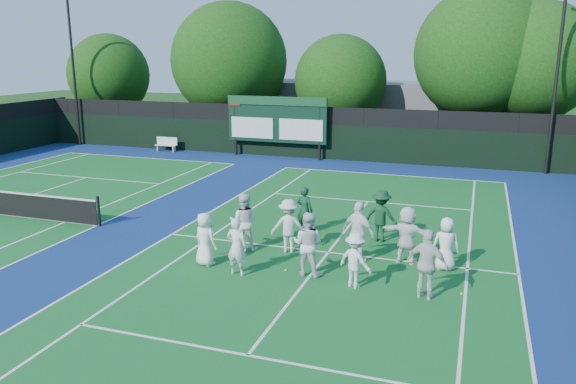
% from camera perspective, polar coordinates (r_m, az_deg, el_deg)
% --- Properties ---
extents(ground, '(120.00, 120.00, 0.00)m').
position_cam_1_polar(ground, '(16.58, 3.22, -7.31)').
color(ground, '#153A0F').
rests_on(ground, ground).
extents(court_apron, '(34.00, 32.00, 0.01)m').
position_cam_1_polar(court_apron, '(19.77, -12.99, -4.07)').
color(court_apron, navy).
rests_on(court_apron, ground).
extents(near_court, '(11.05, 23.85, 0.01)m').
position_cam_1_polar(near_court, '(17.48, 4.11, -6.14)').
color(near_court, '#125A23').
rests_on(near_court, ground).
extents(back_fence, '(34.00, 0.08, 3.00)m').
position_cam_1_polar(back_fence, '(32.83, 0.73, 5.89)').
color(back_fence, black).
rests_on(back_fence, ground).
extents(scoreboard, '(6.00, 0.21, 3.55)m').
position_cam_1_polar(scoreboard, '(32.66, -1.19, 7.32)').
color(scoreboard, black).
rests_on(scoreboard, ground).
extents(clubhouse, '(18.00, 6.00, 4.00)m').
position_cam_1_polar(clubhouse, '(39.57, 9.98, 8.02)').
color(clubhouse, slate).
rests_on(clubhouse, ground).
extents(light_pole_left, '(1.20, 0.30, 10.12)m').
position_cam_1_polar(light_pole_left, '(39.57, -21.14, 13.55)').
color(light_pole_left, black).
rests_on(light_pole_left, ground).
extents(light_pole_right, '(1.20, 0.30, 10.12)m').
position_cam_1_polar(light_pole_right, '(30.77, 25.92, 13.21)').
color(light_pole_right, black).
rests_on(light_pole_right, ground).
extents(bench, '(1.40, 0.43, 0.88)m').
position_cam_1_polar(bench, '(35.80, -12.23, 4.82)').
color(bench, silver).
rests_on(bench, ground).
extents(tree_a, '(5.70, 5.70, 7.29)m').
position_cam_1_polar(tree_a, '(42.65, -17.50, 11.10)').
color(tree_a, black).
rests_on(tree_a, ground).
extents(tree_b, '(7.57, 7.57, 9.22)m').
position_cam_1_polar(tree_b, '(37.86, -5.72, 12.81)').
color(tree_b, black).
rests_on(tree_b, ground).
extents(tree_c, '(5.67, 5.67, 7.10)m').
position_cam_1_polar(tree_c, '(35.47, 5.62, 10.91)').
color(tree_c, black).
rests_on(tree_c, ground).
extents(tree_d, '(7.45, 7.45, 9.64)m').
position_cam_1_polar(tree_d, '(34.46, 19.20, 12.79)').
color(tree_d, black).
rests_on(tree_d, ground).
extents(tree_e, '(6.63, 6.63, 8.81)m').
position_cam_1_polar(tree_e, '(34.58, 23.98, 11.72)').
color(tree_e, black).
rests_on(tree_e, ground).
extents(tennis_ball_0, '(0.07, 0.07, 0.07)m').
position_cam_1_polar(tennis_ball_0, '(16.00, -0.26, -7.97)').
color(tennis_ball_0, '#C8E41A').
rests_on(tennis_ball_0, ground).
extents(tennis_ball_1, '(0.07, 0.07, 0.07)m').
position_cam_1_polar(tennis_ball_1, '(19.43, 7.44, -4.04)').
color(tennis_ball_1, '#C8E41A').
rests_on(tennis_ball_1, ground).
extents(tennis_ball_2, '(0.07, 0.07, 0.07)m').
position_cam_1_polar(tennis_ball_2, '(15.21, 17.22, -9.85)').
color(tennis_ball_2, '#C8E41A').
rests_on(tennis_ball_2, ground).
extents(tennis_ball_3, '(0.07, 0.07, 0.07)m').
position_cam_1_polar(tennis_ball_3, '(20.15, -10.55, -3.51)').
color(tennis_ball_3, '#C8E41A').
rests_on(tennis_ball_3, ground).
extents(tennis_ball_4, '(0.07, 0.07, 0.07)m').
position_cam_1_polar(tennis_ball_4, '(18.78, 9.12, -4.76)').
color(tennis_ball_4, '#C8E41A').
rests_on(tennis_ball_4, ground).
extents(tennis_ball_5, '(0.07, 0.07, 0.07)m').
position_cam_1_polar(tennis_ball_5, '(17.52, 14.38, -6.44)').
color(tennis_ball_5, '#C8E41A').
rests_on(tennis_ball_5, ground).
extents(player_front_0, '(0.89, 0.74, 1.57)m').
position_cam_1_polar(player_front_0, '(16.41, -8.43, -4.75)').
color(player_front_0, white).
rests_on(player_front_0, ground).
extents(player_front_1, '(0.63, 0.43, 1.66)m').
position_cam_1_polar(player_front_1, '(15.56, -5.22, -5.54)').
color(player_front_1, white).
rests_on(player_front_1, ground).
extents(player_front_2, '(0.92, 0.74, 1.81)m').
position_cam_1_polar(player_front_2, '(15.50, 2.02, -5.28)').
color(player_front_2, silver).
rests_on(player_front_2, ground).
extents(player_front_3, '(1.11, 0.90, 1.50)m').
position_cam_1_polar(player_front_3, '(14.84, 6.85, -6.92)').
color(player_front_3, silver).
rests_on(player_front_3, ground).
extents(player_front_4, '(1.14, 0.70, 1.81)m').
position_cam_1_polar(player_front_4, '(14.47, 13.97, -7.16)').
color(player_front_4, silver).
rests_on(player_front_4, ground).
extents(player_back_0, '(1.02, 0.88, 1.81)m').
position_cam_1_polar(player_back_0, '(17.48, -4.54, -3.04)').
color(player_back_0, white).
rests_on(player_back_0, ground).
extents(player_back_1, '(1.22, 0.92, 1.68)m').
position_cam_1_polar(player_back_1, '(17.26, 0.06, -3.46)').
color(player_back_1, silver).
rests_on(player_back_1, ground).
extents(player_back_2, '(1.17, 0.86, 1.84)m').
position_cam_1_polar(player_back_2, '(16.52, 7.19, -4.08)').
color(player_back_2, white).
rests_on(player_back_2, ground).
extents(player_back_3, '(1.66, 0.77, 1.73)m').
position_cam_1_polar(player_back_3, '(16.73, 12.00, -4.27)').
color(player_back_3, white).
rests_on(player_back_3, ground).
extents(player_back_4, '(0.83, 0.62, 1.54)m').
position_cam_1_polar(player_back_4, '(16.50, 15.75, -5.10)').
color(player_back_4, white).
rests_on(player_back_4, ground).
extents(coach_left, '(0.66, 0.50, 1.63)m').
position_cam_1_polar(coach_left, '(19.06, 1.70, -1.84)').
color(coach_left, '#0F3A22').
rests_on(coach_left, ground).
extents(coach_right, '(1.20, 0.81, 1.71)m').
position_cam_1_polar(coach_right, '(18.47, 9.44, -2.41)').
color(coach_right, '#0F381F').
rests_on(coach_right, ground).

